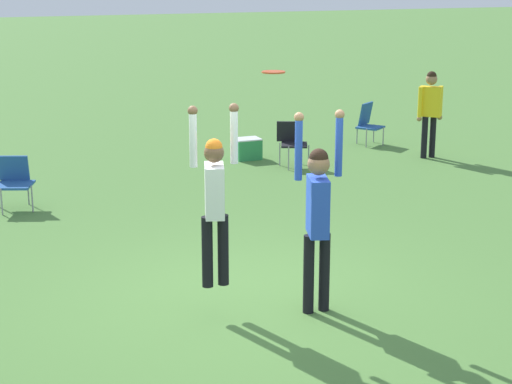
{
  "coord_description": "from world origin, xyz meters",
  "views": [
    {
      "loc": [
        -3.34,
        -8.53,
        3.68
      ],
      "look_at": [
        0.03,
        -0.15,
        1.3
      ],
      "focal_mm": 60.0,
      "sensor_mm": 36.0,
      "label": 1
    }
  ],
  "objects_px": {
    "person_jumping": "(215,193)",
    "person_defending": "(318,207)",
    "person_spectator_near": "(430,106)",
    "frisbee": "(273,72)",
    "camping_chair_1": "(292,140)",
    "camping_chair_0": "(368,121)",
    "cooler_box": "(247,149)",
    "camping_chair_2": "(13,179)"
  },
  "relations": [
    {
      "from": "person_jumping",
      "to": "person_defending",
      "type": "xyz_separation_m",
      "value": [
        1.05,
        -0.33,
        -0.18
      ]
    },
    {
      "from": "person_jumping",
      "to": "person_spectator_near",
      "type": "bearing_deg",
      "value": -30.32
    },
    {
      "from": "person_jumping",
      "to": "frisbee",
      "type": "xyz_separation_m",
      "value": [
        0.58,
        -0.2,
        1.27
      ]
    },
    {
      "from": "person_spectator_near",
      "to": "camping_chair_1",
      "type": "bearing_deg",
      "value": -142.05
    },
    {
      "from": "person_defending",
      "to": "frisbee",
      "type": "distance_m",
      "value": 1.53
    },
    {
      "from": "camping_chair_0",
      "to": "cooler_box",
      "type": "relative_size",
      "value": 1.74
    },
    {
      "from": "camping_chair_1",
      "to": "person_spectator_near",
      "type": "distance_m",
      "value": 2.89
    },
    {
      "from": "person_jumping",
      "to": "frisbee",
      "type": "height_order",
      "value": "frisbee"
    },
    {
      "from": "person_defending",
      "to": "camping_chair_0",
      "type": "relative_size",
      "value": 2.54
    },
    {
      "from": "frisbee",
      "to": "camping_chair_2",
      "type": "bearing_deg",
      "value": 111.36
    },
    {
      "from": "person_spectator_near",
      "to": "cooler_box",
      "type": "height_order",
      "value": "person_spectator_near"
    },
    {
      "from": "camping_chair_1",
      "to": "camping_chair_2",
      "type": "distance_m",
      "value": 5.38
    },
    {
      "from": "cooler_box",
      "to": "frisbee",
      "type": "bearing_deg",
      "value": -109.32
    },
    {
      "from": "person_defending",
      "to": "frisbee",
      "type": "bearing_deg",
      "value": -87.87
    },
    {
      "from": "person_jumping",
      "to": "cooler_box",
      "type": "distance_m",
      "value": 7.92
    },
    {
      "from": "person_jumping",
      "to": "camping_chair_1",
      "type": "bearing_deg",
      "value": -13.29
    },
    {
      "from": "camping_chair_1",
      "to": "cooler_box",
      "type": "distance_m",
      "value": 1.1
    },
    {
      "from": "cooler_box",
      "to": "camping_chair_2",
      "type": "bearing_deg",
      "value": -157.37
    },
    {
      "from": "frisbee",
      "to": "person_spectator_near",
      "type": "distance_m",
      "value": 8.72
    },
    {
      "from": "person_jumping",
      "to": "cooler_box",
      "type": "height_order",
      "value": "person_jumping"
    },
    {
      "from": "person_defending",
      "to": "camping_chair_0",
      "type": "distance_m",
      "value": 9.43
    },
    {
      "from": "camping_chair_1",
      "to": "camping_chair_2",
      "type": "bearing_deg",
      "value": 35.81
    },
    {
      "from": "camping_chair_2",
      "to": "cooler_box",
      "type": "distance_m",
      "value": 5.1
    },
    {
      "from": "frisbee",
      "to": "camping_chair_2",
      "type": "relative_size",
      "value": 0.3
    },
    {
      "from": "frisbee",
      "to": "cooler_box",
      "type": "bearing_deg",
      "value": 70.68
    },
    {
      "from": "camping_chair_0",
      "to": "camping_chair_2",
      "type": "bearing_deg",
      "value": -18.01
    },
    {
      "from": "camping_chair_1",
      "to": "person_defending",
      "type": "bearing_deg",
      "value": 92.23
    },
    {
      "from": "person_spectator_near",
      "to": "frisbee",
      "type": "bearing_deg",
      "value": -89.56
    },
    {
      "from": "camping_chair_0",
      "to": "cooler_box",
      "type": "height_order",
      "value": "camping_chair_0"
    },
    {
      "from": "person_jumping",
      "to": "camping_chair_0",
      "type": "xyz_separation_m",
      "value": [
        6.11,
        7.6,
        -0.88
      ]
    },
    {
      "from": "person_jumping",
      "to": "person_defending",
      "type": "bearing_deg",
      "value": -90.0
    },
    {
      "from": "camping_chair_2",
      "to": "person_spectator_near",
      "type": "xyz_separation_m",
      "value": [
        8.09,
        0.74,
        0.56
      ]
    },
    {
      "from": "person_jumping",
      "to": "camping_chair_2",
      "type": "xyz_separation_m",
      "value": [
        -1.53,
        5.21,
        -0.89
      ]
    },
    {
      "from": "camping_chair_2",
      "to": "person_spectator_near",
      "type": "bearing_deg",
      "value": -153.73
    },
    {
      "from": "frisbee",
      "to": "camping_chair_0",
      "type": "xyz_separation_m",
      "value": [
        5.53,
        7.8,
        -2.15
      ]
    },
    {
      "from": "person_defending",
      "to": "camping_chair_1",
      "type": "distance_m",
      "value": 7.16
    },
    {
      "from": "camping_chair_1",
      "to": "camping_chair_2",
      "type": "height_order",
      "value": "camping_chair_1"
    },
    {
      "from": "camping_chair_2",
      "to": "cooler_box",
      "type": "relative_size",
      "value": 1.63
    },
    {
      "from": "person_jumping",
      "to": "camping_chair_2",
      "type": "relative_size",
      "value": 2.41
    },
    {
      "from": "frisbee",
      "to": "person_spectator_near",
      "type": "relative_size",
      "value": 0.14
    },
    {
      "from": "camping_chair_1",
      "to": "person_spectator_near",
      "type": "height_order",
      "value": "person_spectator_near"
    },
    {
      "from": "frisbee",
      "to": "camping_chair_1",
      "type": "distance_m",
      "value": 7.52
    }
  ]
}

